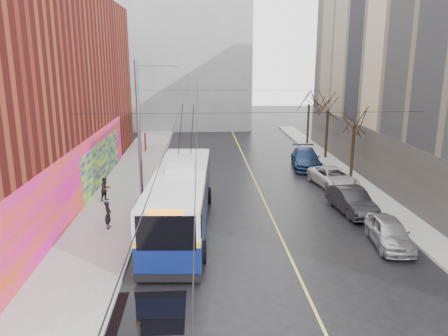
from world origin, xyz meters
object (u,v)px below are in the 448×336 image
object	(u,v)px
streetlight_pole	(142,131)
following_car	(186,159)
parked_car_b	(352,201)
pedestrian_a	(108,215)
tree_far	(309,97)
pedestrian_b	(105,189)
tree_near	(355,115)
parked_car_c	(333,177)
trolleybus	(181,198)
parked_car_d	(306,158)
parked_car_a	(389,232)
tree_mid	(328,102)

from	to	relation	value
streetlight_pole	following_car	xyz separation A→B (m)	(2.31, 10.54, -4.16)
parked_car_b	pedestrian_a	size ratio (longest dim) A/B	2.99
streetlight_pole	tree_far	bearing A→B (deg)	52.88
pedestrian_b	streetlight_pole	bearing A→B (deg)	-78.02
tree_near	parked_car_c	bearing A→B (deg)	-135.69
streetlight_pole	trolleybus	bearing A→B (deg)	-54.90
streetlight_pole	tree_near	size ratio (longest dim) A/B	1.41
parked_car_c	following_car	distance (m)	12.63
parked_car_d	parked_car_a	bearing A→B (deg)	-81.48
tree_mid	following_car	size ratio (longest dim) A/B	1.66
streetlight_pole	pedestrian_a	xyz separation A→B (m)	(-1.52, -3.57, -3.93)
parked_car_d	following_car	world-z (taller)	parked_car_d
pedestrian_a	tree_far	bearing A→B (deg)	-32.11
streetlight_pole	parked_car_c	distance (m)	14.36
streetlight_pole	tree_mid	xyz separation A→B (m)	(15.14, 13.00, 0.41)
parked_car_a	tree_mid	bearing A→B (deg)	88.72
tree_mid	parked_car_d	world-z (taller)	tree_mid
tree_near	parked_car_a	distance (m)	13.25
parked_car_a	pedestrian_b	distance (m)	17.21
tree_mid	pedestrian_a	world-z (taller)	tree_mid
streetlight_pole	pedestrian_b	distance (m)	4.90
parked_car_b	parked_car_c	size ratio (longest dim) A/B	0.93
trolleybus	parked_car_b	bearing A→B (deg)	13.77
tree_mid	pedestrian_a	size ratio (longest dim) A/B	4.36
trolleybus	tree_far	bearing A→B (deg)	64.48
trolleybus	pedestrian_b	distance (m)	6.90
streetlight_pole	parked_car_b	xyz separation A→B (m)	(12.58, -1.47, -4.09)
pedestrian_a	pedestrian_b	size ratio (longest dim) A/B	1.00
tree_far	parked_car_d	world-z (taller)	tree_far
tree_mid	parked_car_b	distance (m)	15.37
parked_car_a	parked_car_d	size ratio (longest dim) A/B	0.75
tree_near	following_car	bearing A→B (deg)	160.49
tree_far	parked_car_a	size ratio (longest dim) A/B	1.59
tree_near	parked_car_c	xyz separation A→B (m)	(-2.00, -1.95, -4.29)
parked_car_a	pedestrian_a	xyz separation A→B (m)	(-14.33, 2.75, 0.21)
parked_car_a	pedestrian_a	distance (m)	14.59
tree_near	pedestrian_b	bearing A→B (deg)	-165.04
parked_car_a	tree_near	bearing A→B (deg)	84.88
parked_car_a	parked_car_c	world-z (taller)	parked_car_a
tree_far	parked_car_b	bearing A→B (deg)	-96.80
tree_far	parked_car_a	bearing A→B (deg)	-95.07
parked_car_d	pedestrian_b	size ratio (longest dim) A/B	3.61
parked_car_a	following_car	world-z (taller)	parked_car_a
tree_near	parked_car_b	world-z (taller)	tree_near
tree_near	pedestrian_a	xyz separation A→B (m)	(-16.66, -9.57, -4.06)
streetlight_pole	parked_car_c	size ratio (longest dim) A/B	1.82
streetlight_pole	following_car	bearing A→B (deg)	77.64
streetlight_pole	parked_car_a	distance (m)	14.87
tree_far	parked_car_c	bearing A→B (deg)	-97.15
tree_near	parked_car_d	size ratio (longest dim) A/B	1.16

